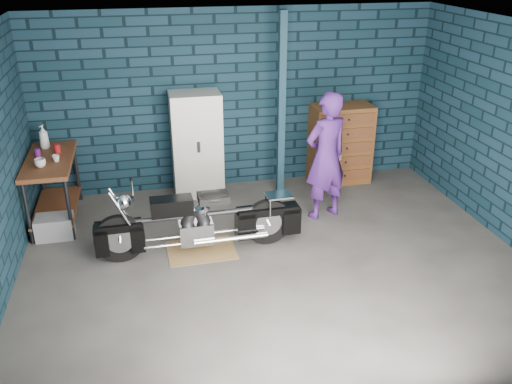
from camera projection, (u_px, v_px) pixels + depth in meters
ground at (276, 263)px, 6.50m from camera, size 6.00×6.00×0.00m
room_walls at (267, 96)px, 6.20m from camera, size 6.02×5.01×2.71m
support_post at (281, 108)px, 7.78m from camera, size 0.10×0.10×2.70m
workbench at (54, 190)px, 7.35m from camera, size 0.60×1.40×0.91m
drip_mat at (201, 250)px, 6.77m from camera, size 0.85×0.65×0.01m
motorcycle at (200, 217)px, 6.58m from camera, size 2.17×0.64×0.95m
person at (326, 157)px, 7.29m from camera, size 0.75×0.61×1.77m
storage_bin at (55, 227)px, 7.04m from camera, size 0.47×0.33×0.29m
locker at (197, 145)px, 8.03m from camera, size 0.73×0.52×1.57m
tool_chest at (341, 144)px, 8.54m from camera, size 0.93×0.52×1.24m
shop_stool at (329, 175)px, 8.20m from camera, size 0.38×0.38×0.63m
cup_a at (40, 163)px, 6.86m from camera, size 0.18×0.18×0.11m
cup_b at (56, 158)px, 7.04m from camera, size 0.10×0.10×0.09m
mug_purple at (37, 153)px, 7.20m from camera, size 0.10×0.10×0.11m
mug_red at (57, 149)px, 7.33m from camera, size 0.10×0.10×0.12m
bottle at (44, 137)px, 7.46m from camera, size 0.17×0.17×0.33m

